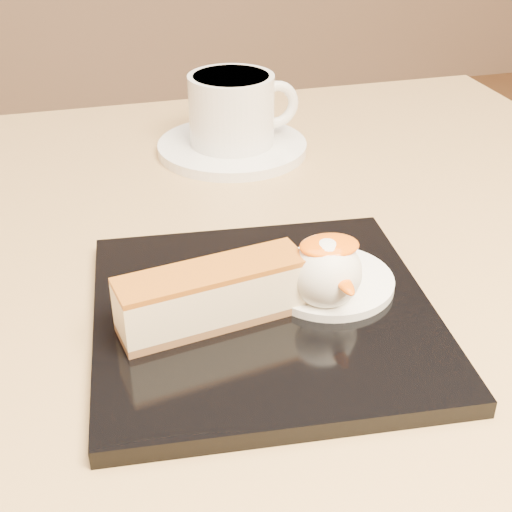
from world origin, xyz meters
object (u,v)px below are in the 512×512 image
object	(u,v)px
coffee_cup	(234,108)
ice_cream_scoop	(326,273)
dessert_plate	(264,315)
table	(255,426)
cheesecake	(212,295)
saucer	(232,147)

from	to	relation	value
coffee_cup	ice_cream_scoop	bearing A→B (deg)	-96.14
dessert_plate	coffee_cup	size ratio (longest dim) A/B	1.95
ice_cream_scoop	coffee_cup	distance (m)	0.29
dessert_plate	coffee_cup	xyz separation A→B (m)	(0.05, 0.29, 0.04)
dessert_plate	ice_cream_scoop	bearing A→B (deg)	-7.13
table	coffee_cup	size ratio (longest dim) A/B	7.08
table	cheesecake	bearing A→B (deg)	-123.83
cheesecake	ice_cream_scoop	distance (m)	0.08
dessert_plate	table	bearing A→B (deg)	80.58
dessert_plate	coffee_cup	distance (m)	0.30
cheesecake	coffee_cup	distance (m)	0.31
dessert_plate	coffee_cup	world-z (taller)	coffee_cup
coffee_cup	cheesecake	bearing A→B (deg)	-110.31
saucer	ice_cream_scoop	bearing A→B (deg)	-91.62
cheesecake	ice_cream_scoop	xyz separation A→B (m)	(0.07, 0.00, 0.00)
dessert_plate	ice_cream_scoop	distance (m)	0.05
cheesecake	coffee_cup	xyz separation A→B (m)	(0.09, 0.29, 0.01)
cheesecake	ice_cream_scoop	world-z (taller)	ice_cream_scoop
coffee_cup	dessert_plate	bearing A→B (deg)	-104.00
cheesecake	saucer	bearing A→B (deg)	64.88
dessert_plate	cheesecake	bearing A→B (deg)	-171.87
ice_cream_scoop	saucer	distance (m)	0.30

